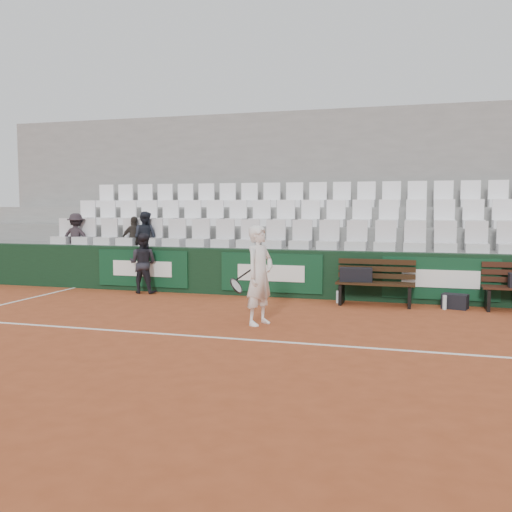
{
  "coord_description": "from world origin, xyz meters",
  "views": [
    {
      "loc": [
        2.87,
        -7.71,
        1.92
      ],
      "look_at": [
        -0.11,
        2.4,
        1.0
      ],
      "focal_mm": 40.0,
      "sensor_mm": 36.0,
      "label": 1
    }
  ],
  "objects": [
    {
      "name": "spectator_a",
      "position": [
        -5.36,
        4.5,
        1.6
      ],
      "size": [
        0.85,
        0.6,
        1.2
      ],
      "primitive_type": "imported",
      "rotation": [
        0.0,
        0.0,
        3.36
      ],
      "color": "#292026",
      "rests_on": "grandstand_tier_front"
    },
    {
      "name": "seat_row_mid",
      "position": [
        0.0,
        5.4,
        1.77
      ],
      "size": [
        11.9,
        0.44,
        0.63
      ],
      "primitive_type": "cube",
      "color": "white",
      "rests_on": "grandstand_tier_mid"
    },
    {
      "name": "seat_row_front",
      "position": [
        0.0,
        4.45,
        1.31
      ],
      "size": [
        11.9,
        0.44,
        0.63
      ],
      "primitive_type": "cube",
      "color": "silver",
      "rests_on": "grandstand_tier_front"
    },
    {
      "name": "water_bottle_far",
      "position": [
        3.28,
        3.35,
        0.14
      ],
      "size": [
        0.08,
        0.08,
        0.27
      ],
      "primitive_type": "cylinder",
      "color": "silver",
      "rests_on": "ground"
    },
    {
      "name": "spectator_c",
      "position": [
        -3.48,
        4.5,
        1.62
      ],
      "size": [
        0.64,
        0.52,
        1.25
      ],
      "primitive_type": "imported",
      "rotation": [
        0.0,
        0.0,
        3.06
      ],
      "color": "black",
      "rests_on": "grandstand_tier_front"
    },
    {
      "name": "bench_left",
      "position": [
        1.99,
        3.45,
        0.23
      ],
      "size": [
        1.5,
        0.56,
        0.45
      ],
      "primitive_type": "cube",
      "color": "black",
      "rests_on": "ground"
    },
    {
      "name": "sports_bag_ground",
      "position": [
        3.47,
        3.51,
        0.14
      ],
      "size": [
        0.52,
        0.39,
        0.28
      ],
      "primitive_type": "cube",
      "rotation": [
        0.0,
        0.0,
        -0.28
      ],
      "color": "black",
      "rests_on": "ground"
    },
    {
      "name": "back_barrier",
      "position": [
        0.07,
        3.99,
        0.5
      ],
      "size": [
        18.0,
        0.34,
        1.0
      ],
      "color": "black",
      "rests_on": "ground"
    },
    {
      "name": "grandstand_tier_back",
      "position": [
        0.0,
        6.53,
        0.95
      ],
      "size": [
        18.0,
        0.95,
        1.9
      ],
      "primitive_type": "cube",
      "color": "gray",
      "rests_on": "ground"
    },
    {
      "name": "water_bottle_near",
      "position": [
        1.26,
        3.52,
        0.12
      ],
      "size": [
        0.07,
        0.07,
        0.25
      ],
      "primitive_type": "cylinder",
      "color": "silver",
      "rests_on": "ground"
    },
    {
      "name": "tennis_player",
      "position": [
        0.33,
        1.08,
        0.81
      ],
      "size": [
        0.78,
        0.69,
        1.62
      ],
      "color": "white",
      "rests_on": "ground"
    },
    {
      "name": "grandstand_tier_front",
      "position": [
        0.0,
        4.62,
        0.5
      ],
      "size": [
        18.0,
        0.95,
        1.0
      ],
      "primitive_type": "cube",
      "color": "gray",
      "rests_on": "ground"
    },
    {
      "name": "grandstand_rear_wall",
      "position": [
        0.0,
        7.15,
        2.2
      ],
      "size": [
        18.0,
        0.3,
        4.4
      ],
      "primitive_type": "cube",
      "color": "gray",
      "rests_on": "ground"
    },
    {
      "name": "grandstand_tier_mid",
      "position": [
        0.0,
        5.58,
        0.72
      ],
      "size": [
        18.0,
        0.95,
        1.45
      ],
      "primitive_type": "cube",
      "color": "gray",
      "rests_on": "ground"
    },
    {
      "name": "ground",
      "position": [
        0.0,
        0.0,
        0.0
      ],
      "size": [
        80.0,
        80.0,
        0.0
      ],
      "primitive_type": "plane",
      "color": "#9D4523",
      "rests_on": "ground"
    },
    {
      "name": "ball_kid",
      "position": [
        -3.08,
        3.61,
        0.67
      ],
      "size": [
        0.67,
        0.53,
        1.33
      ],
      "primitive_type": "imported",
      "rotation": [
        0.0,
        0.0,
        3.18
      ],
      "color": "black",
      "rests_on": "ground"
    },
    {
      "name": "sports_bag_left",
      "position": [
        1.62,
        3.48,
        0.58
      ],
      "size": [
        0.65,
        0.34,
        0.27
      ],
      "primitive_type": "cube",
      "rotation": [
        0.0,
        0.0,
        0.12
      ],
      "color": "black",
      "rests_on": "bench_left"
    },
    {
      "name": "spectator_b",
      "position": [
        -3.75,
        4.5,
        1.57
      ],
      "size": [
        0.7,
        0.39,
        1.13
      ],
      "primitive_type": "imported",
      "rotation": [
        0.0,
        0.0,
        3.32
      ],
      "color": "#302B26",
      "rests_on": "grandstand_tier_front"
    },
    {
      "name": "court_baseline",
      "position": [
        0.0,
        0.0,
        0.0
      ],
      "size": [
        18.0,
        0.06,
        0.01
      ],
      "primitive_type": "cube",
      "color": "white",
      "rests_on": "ground"
    },
    {
      "name": "seat_row_back",
      "position": [
        0.0,
        6.35,
        2.21
      ],
      "size": [
        11.9,
        0.44,
        0.63
      ],
      "primitive_type": "cube",
      "color": "white",
      "rests_on": "grandstand_tier_back"
    }
  ]
}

